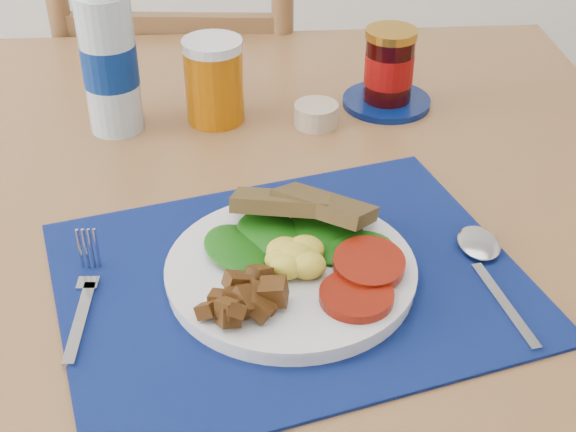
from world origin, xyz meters
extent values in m
cube|color=brown|center=(0.00, 0.20, 0.73)|extent=(1.40, 0.90, 0.04)
cylinder|color=brown|center=(0.64, 0.59, 0.35)|extent=(0.06, 0.06, 0.71)
cube|color=brown|center=(0.08, 0.86, 0.45)|extent=(0.48, 0.46, 0.04)
cylinder|color=brown|center=(0.29, 1.02, 0.22)|extent=(0.04, 0.04, 0.43)
cylinder|color=brown|center=(-0.10, 1.05, 0.22)|extent=(0.04, 0.04, 0.43)
cylinder|color=brown|center=(0.25, 0.66, 0.22)|extent=(0.04, 0.04, 0.43)
cylinder|color=brown|center=(-0.13, 0.69, 0.22)|extent=(0.04, 0.04, 0.43)
cylinder|color=brown|center=(0.78, 0.43, 0.19)|extent=(0.03, 0.03, 0.39)
cube|color=black|center=(0.21, -0.03, 0.75)|extent=(0.54, 0.47, 0.00)
cylinder|color=silver|center=(0.21, -0.03, 0.76)|extent=(0.25, 0.25, 0.02)
ellipsoid|color=yellow|center=(0.22, -0.03, 0.78)|extent=(0.06, 0.05, 0.03)
cylinder|color=#951E05|center=(0.28, -0.07, 0.78)|extent=(0.07, 0.07, 0.01)
ellipsoid|color=#084008|center=(0.22, 0.01, 0.78)|extent=(0.13, 0.08, 0.01)
cube|color=brown|center=(0.23, 0.04, 0.80)|extent=(0.12, 0.09, 0.04)
cube|color=#B2B5BA|center=(0.01, -0.08, 0.76)|extent=(0.02, 0.12, 0.00)
cube|color=#B2B5BA|center=(0.01, -0.01, 0.76)|extent=(0.02, 0.06, 0.00)
cube|color=#B2B5BA|center=(0.42, -0.09, 0.76)|extent=(0.04, 0.13, 0.00)
ellipsoid|color=#B2B5BA|center=(0.42, 0.01, 0.76)|extent=(0.05, 0.06, 0.01)
cylinder|color=#ADBFCC|center=(0.00, 0.32, 0.84)|extent=(0.07, 0.07, 0.19)
cylinder|color=navy|center=(0.00, 0.32, 0.84)|extent=(0.07, 0.07, 0.05)
cylinder|color=#B15A04|center=(0.14, 0.33, 0.80)|extent=(0.08, 0.08, 0.11)
cylinder|color=tan|center=(0.27, 0.31, 0.77)|extent=(0.06, 0.06, 0.03)
cylinder|color=#051755|center=(0.38, 0.36, 0.75)|extent=(0.13, 0.13, 0.01)
cylinder|color=black|center=(0.38, 0.36, 0.81)|extent=(0.07, 0.07, 0.09)
cylinder|color=maroon|center=(0.38, 0.36, 0.81)|extent=(0.07, 0.07, 0.04)
cylinder|color=#A9711C|center=(0.38, 0.36, 0.86)|extent=(0.07, 0.07, 0.01)
camera|label=1|loc=(0.17, -0.67, 1.27)|focal=50.00mm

